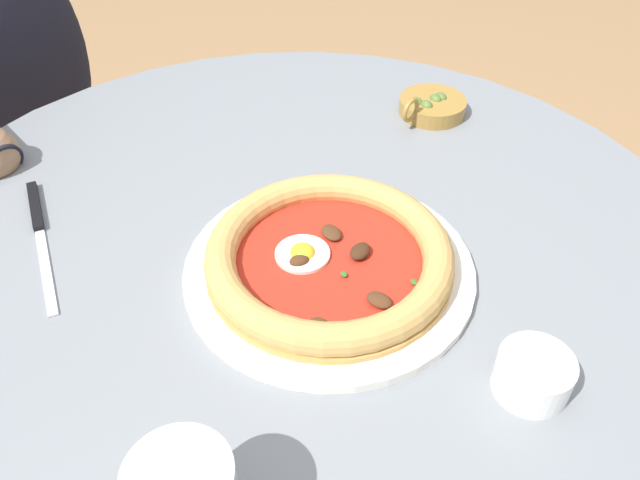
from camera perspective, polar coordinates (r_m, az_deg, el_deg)
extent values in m
cylinder|color=gray|center=(0.69, -2.56, -1.51)|extent=(0.95, 0.95, 0.03)
cylinder|color=slate|center=(0.97, -1.90, -16.92)|extent=(0.11, 0.11, 0.68)
cylinder|color=white|center=(0.65, 0.83, -2.64)|extent=(0.30, 0.30, 0.01)
cylinder|color=tan|center=(0.64, 0.84, -2.13)|extent=(0.25, 0.25, 0.01)
torus|color=tan|center=(0.63, 0.85, -1.29)|extent=(0.25, 0.25, 0.03)
cylinder|color=red|center=(0.64, 0.84, -1.81)|extent=(0.23, 0.23, 0.00)
cylinder|color=white|center=(0.64, -1.60, -1.27)|extent=(0.06, 0.06, 0.00)
ellipsoid|color=yellow|center=(0.64, -1.60, -1.14)|extent=(0.03, 0.03, 0.02)
ellipsoid|color=#4C2D19|center=(0.63, -1.90, -1.88)|extent=(0.02, 0.02, 0.01)
ellipsoid|color=#4C2D19|center=(0.57, 0.01, -8.34)|extent=(0.04, 0.03, 0.01)
ellipsoid|color=#4C2D19|center=(0.59, 5.41, -5.46)|extent=(0.03, 0.03, 0.01)
ellipsoid|color=#3D2314|center=(0.64, 3.67, -1.03)|extent=(0.03, 0.03, 0.01)
ellipsoid|color=#4C2D19|center=(0.66, 1.04, 0.67)|extent=(0.03, 0.02, 0.01)
ellipsoid|color=#2D6B28|center=(0.65, 10.18, -1.46)|extent=(0.01, 0.01, 0.00)
ellipsoid|color=#2D6B28|center=(0.62, 2.19, -3.12)|extent=(0.01, 0.01, 0.00)
ellipsoid|color=#2D6B28|center=(0.62, 8.55, -3.80)|extent=(0.01, 0.01, 0.00)
cube|color=silver|center=(0.71, -23.63, -2.58)|extent=(0.14, 0.03, 0.00)
cube|color=black|center=(0.80, -24.46, 2.81)|extent=(0.09, 0.02, 0.01)
cylinder|color=white|center=(0.57, 18.81, -11.51)|extent=(0.07, 0.07, 0.04)
cylinder|color=olive|center=(0.57, 19.02, -10.94)|extent=(0.05, 0.05, 0.01)
cylinder|color=olive|center=(0.91, 10.18, 11.88)|extent=(0.09, 0.09, 0.02)
torus|color=olive|center=(0.86, 8.27, 11.60)|extent=(0.02, 0.03, 0.03)
ellipsoid|color=#516B2D|center=(0.89, 9.64, 11.90)|extent=(0.02, 0.02, 0.02)
ellipsoid|color=#516B2D|center=(0.92, 10.90, 12.54)|extent=(0.02, 0.02, 0.02)
ellipsoid|color=#516B2D|center=(0.91, 10.45, 12.41)|extent=(0.02, 0.02, 0.02)
ellipsoid|color=#516B2D|center=(0.90, 8.76, 12.20)|extent=(0.02, 0.02, 0.02)
cube|color=#282833|center=(1.47, -22.48, -3.29)|extent=(0.38, 0.41, 0.45)
cube|color=beige|center=(1.36, -26.26, 5.07)|extent=(0.54, 0.54, 0.02)
cylinder|color=#B7B2A8|center=(1.33, -26.17, -10.42)|extent=(0.02, 0.02, 0.46)
cylinder|color=#B7B2A8|center=(1.43, -13.21, -1.72)|extent=(0.02, 0.02, 0.46)
cylinder|color=#B7B2A8|center=(1.70, -21.51, 4.19)|extent=(0.02, 0.02, 0.46)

